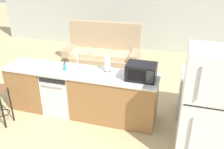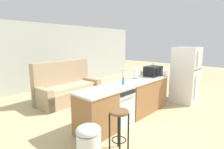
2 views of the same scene
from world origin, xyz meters
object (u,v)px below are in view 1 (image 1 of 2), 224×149
object	(u,v)px
microwave	(141,72)
stove_range	(200,95)
dishwasher	(61,91)
couch	(103,55)
refrigerator	(207,108)
paper_towel_roll	(107,64)
kettle	(214,67)
bar_stool	(0,98)
soap_bottle	(65,67)

from	to	relation	value
microwave	stove_range	bearing A→B (deg)	27.75
dishwasher	couch	world-z (taller)	couch
refrigerator	paper_towel_roll	world-z (taller)	refrigerator
dishwasher	couch	xyz separation A→B (m)	(0.11, 2.24, -0.03)
stove_range	refrigerator	xyz separation A→B (m)	(-0.00, -1.10, 0.40)
kettle	microwave	bearing A→B (deg)	-150.73
stove_range	paper_towel_roll	bearing A→B (deg)	-167.11
stove_range	refrigerator	bearing A→B (deg)	-90.01
bar_stool	kettle	bearing A→B (deg)	21.45
microwave	soap_bottle	bearing A→B (deg)	-178.59
refrigerator	bar_stool	distance (m)	3.44
stove_range	paper_towel_roll	distance (m)	1.84
kettle	stove_range	bearing A→B (deg)	-142.29
refrigerator	couch	size ratio (longest dim) A/B	0.84
dishwasher	soap_bottle	size ratio (longest dim) A/B	4.77
bar_stool	microwave	bearing A→B (deg)	17.08
microwave	kettle	size ratio (longest dim) A/B	2.44
refrigerator	couch	xyz separation A→B (m)	(-2.49, 2.79, -0.46)
dishwasher	microwave	bearing A→B (deg)	-0.05
paper_towel_roll	kettle	world-z (taller)	paper_towel_roll
bar_stool	couch	world-z (taller)	couch
dishwasher	couch	distance (m)	2.25
kettle	refrigerator	bearing A→B (deg)	-97.83
couch	stove_range	bearing A→B (deg)	-34.30
dishwasher	stove_range	size ratio (longest dim) A/B	0.93
kettle	bar_stool	xyz separation A→B (m)	(-3.59, -1.41, -0.45)
kettle	couch	distance (m)	3.14
stove_range	kettle	xyz separation A→B (m)	(0.17, 0.13, 0.53)
soap_bottle	kettle	distance (m)	2.72
dishwasher	microwave	distance (m)	1.67
stove_range	soap_bottle	world-z (taller)	soap_bottle
refrigerator	paper_towel_roll	size ratio (longest dim) A/B	6.07
stove_range	kettle	distance (m)	0.58
dishwasher	soap_bottle	xyz separation A→B (m)	(0.15, -0.04, 0.55)
soap_bottle	couch	distance (m)	2.35
kettle	bar_stool	distance (m)	3.88
soap_bottle	kettle	xyz separation A→B (m)	(2.62, 0.71, 0.01)
microwave	paper_towel_roll	xyz separation A→B (m)	(-0.65, 0.16, -0.00)
paper_towel_roll	bar_stool	world-z (taller)	paper_towel_roll
microwave	bar_stool	distance (m)	2.53
soap_bottle	bar_stool	world-z (taller)	soap_bottle
stove_range	soap_bottle	bearing A→B (deg)	-166.61
stove_range	bar_stool	size ratio (longest dim) A/B	1.22
dishwasher	paper_towel_roll	world-z (taller)	paper_towel_roll
stove_range	refrigerator	world-z (taller)	refrigerator
refrigerator	paper_towel_roll	distance (m)	1.85
refrigerator	stove_range	bearing A→B (deg)	89.99
paper_towel_roll	couch	world-z (taller)	couch
bar_stool	couch	size ratio (longest dim) A/B	0.36
dishwasher	refrigerator	size ratio (longest dim) A/B	0.49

